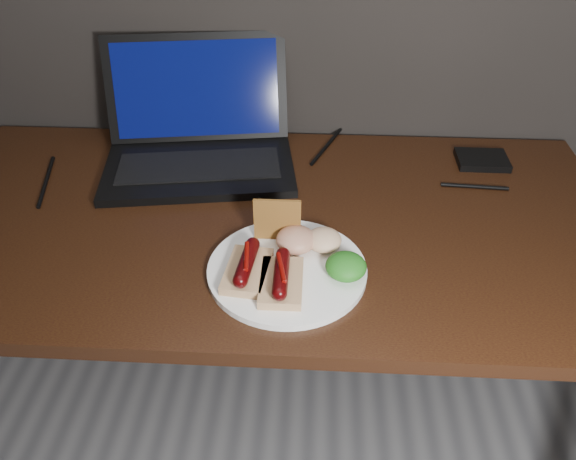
# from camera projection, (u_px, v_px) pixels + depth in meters

# --- Properties ---
(desk) EXTENTS (1.40, 0.70, 0.75)m
(desk) POSITION_uv_depth(u_px,v_px,m) (266.00, 251.00, 1.16)
(desk) COLOR #311C0C
(desk) RESTS_ON ground
(laptop) EXTENTS (0.45, 0.38, 0.25)m
(laptop) POSITION_uv_depth(u_px,v_px,m) (198.00, 138.00, 1.25)
(laptop) COLOR black
(laptop) RESTS_ON desk
(hard_drive) EXTENTS (0.11, 0.09, 0.02)m
(hard_drive) POSITION_uv_depth(u_px,v_px,m) (482.00, 160.00, 1.27)
(hard_drive) COLOR black
(hard_drive) RESTS_ON desk
(desk_cables) EXTENTS (1.01, 0.44, 0.01)m
(desk_cables) POSITION_uv_depth(u_px,v_px,m) (266.00, 175.00, 1.23)
(desk_cables) COLOR black
(desk_cables) RESTS_ON desk
(plate) EXTENTS (0.31, 0.31, 0.01)m
(plate) POSITION_uv_depth(u_px,v_px,m) (287.00, 270.00, 0.97)
(plate) COLOR white
(plate) RESTS_ON desk
(bread_sausage_left) EXTENTS (0.08, 0.12, 0.04)m
(bread_sausage_left) POSITION_uv_depth(u_px,v_px,m) (247.00, 267.00, 0.95)
(bread_sausage_left) COLOR #DEB782
(bread_sausage_left) RESTS_ON plate
(bread_sausage_center) EXTENTS (0.07, 0.12, 0.04)m
(bread_sausage_center) POSITION_uv_depth(u_px,v_px,m) (281.00, 278.00, 0.92)
(bread_sausage_center) COLOR #DEB782
(bread_sausage_center) RESTS_ON plate
(crispbread) EXTENTS (0.08, 0.01, 0.08)m
(crispbread) POSITION_uv_depth(u_px,v_px,m) (277.00, 220.00, 1.01)
(crispbread) COLOR #AB772F
(crispbread) RESTS_ON plate
(salad_greens) EXTENTS (0.07, 0.07, 0.04)m
(salad_greens) POSITION_uv_depth(u_px,v_px,m) (346.00, 266.00, 0.94)
(salad_greens) COLOR #165811
(salad_greens) RESTS_ON plate
(salsa_mound) EXTENTS (0.07, 0.07, 0.04)m
(salsa_mound) POSITION_uv_depth(u_px,v_px,m) (296.00, 240.00, 1.00)
(salsa_mound) COLOR maroon
(salsa_mound) RESTS_ON plate
(coleslaw_mound) EXTENTS (0.06, 0.06, 0.04)m
(coleslaw_mound) POSITION_uv_depth(u_px,v_px,m) (324.00, 240.00, 1.00)
(coleslaw_mound) COLOR beige
(coleslaw_mound) RESTS_ON plate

